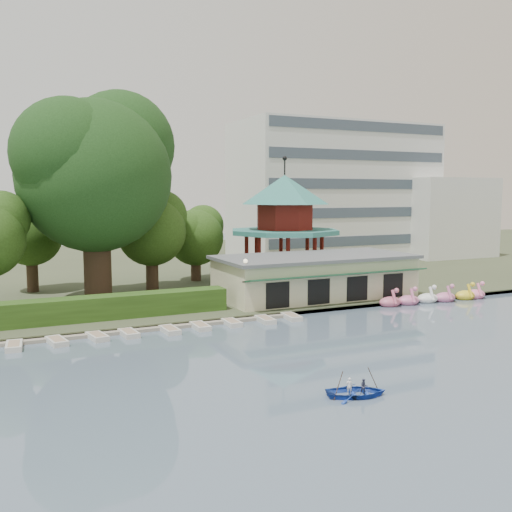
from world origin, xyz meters
TOP-DOWN VIEW (x-y plane):
  - ground_plane at (0.00, 0.00)m, footprint 220.00×220.00m
  - shore at (0.00, 52.00)m, footprint 220.00×70.00m
  - embankment at (0.00, 17.30)m, footprint 220.00×0.60m
  - dock at (-12.00, 17.20)m, footprint 34.00×1.60m
  - boathouse at (10.00, 21.97)m, footprint 18.60×9.39m
  - pavilion at (12.00, 32.00)m, footprint 12.40×12.40m
  - office_building at (32.67, 49.00)m, footprint 38.00×18.00m
  - hedge at (-15.00, 20.50)m, footprint 30.00×2.00m
  - lamp_post at (1.50, 19.00)m, footprint 0.36×0.36m
  - big_tree at (-8.82, 28.22)m, footprint 14.77×13.77m
  - small_trees at (-11.70, 31.67)m, footprint 39.32×16.37m
  - swan_boats at (19.93, 16.56)m, footprint 12.08×2.13m
  - moored_rowboats at (-11.35, 15.81)m, footprint 32.40×2.77m
  - rowboat_with_passengers at (-1.33, -1.02)m, footprint 4.98×4.21m

SIDE VIEW (x-z plane):
  - ground_plane at x=0.00m, z-range 0.00..0.00m
  - dock at x=-12.00m, z-range 0.00..0.24m
  - embankment at x=0.00m, z-range 0.00..0.30m
  - moored_rowboats at x=-11.35m, z-range 0.00..0.36m
  - shore at x=0.00m, z-range 0.00..0.40m
  - swan_boats at x=19.93m, z-range -0.56..1.35m
  - rowboat_with_passengers at x=-1.33m, z-range -0.57..1.44m
  - hedge at x=-15.00m, z-range 0.40..2.20m
  - boathouse at x=10.00m, z-range 0.42..4.32m
  - lamp_post at x=1.50m, z-range 1.20..5.48m
  - small_trees at x=-11.70m, z-range 1.21..11.22m
  - pavilion at x=12.00m, z-range 0.73..14.23m
  - office_building at x=32.67m, z-range -0.27..19.73m
  - big_tree at x=-8.82m, z-range 2.98..22.11m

